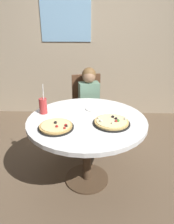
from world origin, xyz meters
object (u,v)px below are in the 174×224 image
object	(u,v)px
dining_table	(87,128)
pizza_veggie	(112,122)
chair_wooden	(87,105)
soda_cup	(43,106)
diner_child	(90,113)
pizza_cheese	(56,126)
plate_small	(94,109)

from	to	relation	value
dining_table	pizza_veggie	size ratio (longest dim) A/B	3.38
chair_wooden	soda_cup	distance (m)	0.94
diner_child	pizza_veggie	distance (m)	0.90
pizza_veggie	pizza_cheese	size ratio (longest dim) A/B	1.08
dining_table	pizza_cheese	world-z (taller)	pizza_cheese
dining_table	diner_child	bearing A→B (deg)	88.59
diner_child	pizza_cheese	size ratio (longest dim) A/B	3.36
pizza_cheese	plate_small	world-z (taller)	pizza_cheese
pizza_veggie	dining_table	bearing A→B (deg)	156.55
chair_wooden	plate_small	xyz separation A→B (m)	(0.09, -0.66, 0.22)
pizza_cheese	dining_table	bearing A→B (deg)	37.07
diner_child	pizza_veggie	size ratio (longest dim) A/B	3.12
diner_child	soda_cup	xyz separation A→B (m)	(-0.47, -0.60, 0.35)
dining_table	pizza_cheese	bearing A→B (deg)	-142.93
pizza_cheese	plate_small	xyz separation A→B (m)	(0.33, 0.45, -0.01)
pizza_cheese	soda_cup	bearing A→B (deg)	119.67
diner_child	soda_cup	world-z (taller)	diner_child
diner_child	plate_small	world-z (taller)	diner_child
chair_wooden	pizza_veggie	xyz separation A→B (m)	(0.26, -1.00, 0.24)
pizza_veggie	pizza_cheese	distance (m)	0.51
dining_table	diner_child	size ratio (longest dim) A/B	1.08
chair_wooden	pizza_cheese	world-z (taller)	chair_wooden
soda_cup	plate_small	world-z (taller)	soda_cup
pizza_veggie	diner_child	bearing A→B (deg)	104.68
diner_child	pizza_veggie	bearing A→B (deg)	-75.32
dining_table	chair_wooden	distance (m)	0.91
pizza_cheese	plate_small	bearing A→B (deg)	53.30
chair_wooden	soda_cup	size ratio (longest dim) A/B	3.10
pizza_veggie	soda_cup	xyz separation A→B (m)	(-0.69, 0.22, 0.06)
diner_child	plate_small	bearing A→B (deg)	-84.46
dining_table	pizza_veggie	bearing A→B (deg)	-23.45
plate_small	dining_table	bearing A→B (deg)	-104.78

